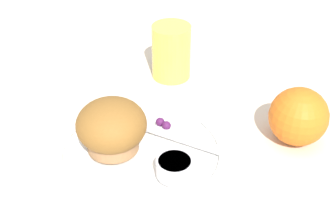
{
  "coord_description": "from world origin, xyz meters",
  "views": [
    {
      "loc": [
        0.33,
        -0.34,
        0.42
      ],
      "look_at": [
        -0.02,
        0.03,
        0.06
      ],
      "focal_mm": 50.0,
      "sensor_mm": 36.0,
      "label": 1
    }
  ],
  "objects_px": {
    "butter_knife": "(160,131)",
    "muffin": "(112,127)",
    "juice_glass": "(171,52)",
    "orange_fruit": "(298,116)"
  },
  "relations": [
    {
      "from": "butter_knife",
      "to": "muffin",
      "type": "bearing_deg",
      "value": -125.53
    },
    {
      "from": "muffin",
      "to": "butter_knife",
      "type": "relative_size",
      "value": 0.51
    },
    {
      "from": "muffin",
      "to": "juice_glass",
      "type": "height_order",
      "value": "juice_glass"
    },
    {
      "from": "butter_knife",
      "to": "orange_fruit",
      "type": "xyz_separation_m",
      "value": [
        0.13,
        0.14,
        0.02
      ]
    },
    {
      "from": "muffin",
      "to": "juice_glass",
      "type": "bearing_deg",
      "value": 112.84
    },
    {
      "from": "butter_knife",
      "to": "orange_fruit",
      "type": "distance_m",
      "value": 0.19
    },
    {
      "from": "orange_fruit",
      "to": "juice_glass",
      "type": "bearing_deg",
      "value": 177.57
    },
    {
      "from": "butter_knife",
      "to": "orange_fruit",
      "type": "relative_size",
      "value": 2.17
    },
    {
      "from": "juice_glass",
      "to": "muffin",
      "type": "bearing_deg",
      "value": -67.16
    },
    {
      "from": "orange_fruit",
      "to": "juice_glass",
      "type": "relative_size",
      "value": 0.88
    }
  ]
}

